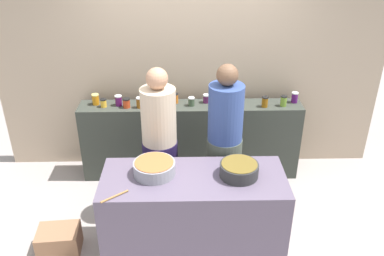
{
  "coord_description": "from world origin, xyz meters",
  "views": [
    {
      "loc": [
        -0.08,
        -3.36,
        3.01
      ],
      "look_at": [
        0.0,
        0.35,
        1.05
      ],
      "focal_mm": 38.03,
      "sensor_mm": 36.0,
      "label": 1
    }
  ],
  "objects_px": {
    "preserve_jar_8": "(191,101)",
    "preserve_jar_0": "(96,99)",
    "preserve_jar_7": "(175,98)",
    "wooden_spoon": "(115,196)",
    "preserve_jar_12": "(265,102)",
    "preserve_jar_11": "(233,100)",
    "preserve_jar_14": "(295,97)",
    "preserve_jar_4": "(139,103)",
    "cooking_pot_left": "(154,168)",
    "preserve_jar_2": "(119,101)",
    "bread_crate": "(59,241)",
    "cook_in_cap": "(224,152)",
    "preserve_jar_5": "(149,103)",
    "cooking_pot_center": "(239,170)",
    "preserve_jar_6": "(160,99)",
    "preserve_jar_13": "(284,101)",
    "preserve_jar_3": "(126,103)",
    "preserve_jar_10": "(217,102)",
    "preserve_jar_1": "(103,103)",
    "preserve_jar_9": "(206,99)",
    "cook_with_tongs": "(160,155)"
  },
  "relations": [
    {
      "from": "wooden_spoon",
      "to": "cook_in_cap",
      "type": "height_order",
      "value": "cook_in_cap"
    },
    {
      "from": "cooking_pot_left",
      "to": "cook_with_tongs",
      "type": "height_order",
      "value": "cook_with_tongs"
    },
    {
      "from": "preserve_jar_6",
      "to": "cooking_pot_center",
      "type": "bearing_deg",
      "value": -60.97
    },
    {
      "from": "preserve_jar_1",
      "to": "preserve_jar_12",
      "type": "height_order",
      "value": "preserve_jar_12"
    },
    {
      "from": "preserve_jar_2",
      "to": "preserve_jar_11",
      "type": "xyz_separation_m",
      "value": [
        1.37,
        0.02,
        -0.01
      ]
    },
    {
      "from": "preserve_jar_11",
      "to": "preserve_jar_14",
      "type": "xyz_separation_m",
      "value": [
        0.76,
        0.02,
        0.01
      ]
    },
    {
      "from": "preserve_jar_13",
      "to": "cook_in_cap",
      "type": "height_order",
      "value": "cook_in_cap"
    },
    {
      "from": "cook_in_cap",
      "to": "preserve_jar_11",
      "type": "bearing_deg",
      "value": 78.36
    },
    {
      "from": "preserve_jar_6",
      "to": "cooking_pot_left",
      "type": "distance_m",
      "value": 1.38
    },
    {
      "from": "preserve_jar_12",
      "to": "wooden_spoon",
      "type": "bearing_deg",
      "value": -134.06
    },
    {
      "from": "preserve_jar_1",
      "to": "preserve_jar_4",
      "type": "bearing_deg",
      "value": -4.32
    },
    {
      "from": "preserve_jar_1",
      "to": "preserve_jar_2",
      "type": "relative_size",
      "value": 0.79
    },
    {
      "from": "preserve_jar_8",
      "to": "preserve_jar_0",
      "type": "bearing_deg",
      "value": 177.07
    },
    {
      "from": "preserve_jar_9",
      "to": "preserve_jar_7",
      "type": "bearing_deg",
      "value": -179.52
    },
    {
      "from": "preserve_jar_1",
      "to": "preserve_jar_13",
      "type": "bearing_deg",
      "value": -0.52
    },
    {
      "from": "preserve_jar_5",
      "to": "preserve_jar_6",
      "type": "distance_m",
      "value": 0.17
    },
    {
      "from": "preserve_jar_10",
      "to": "cook_in_cap",
      "type": "distance_m",
      "value": 0.82
    },
    {
      "from": "preserve_jar_11",
      "to": "preserve_jar_9",
      "type": "bearing_deg",
      "value": 172.76
    },
    {
      "from": "preserve_jar_11",
      "to": "cooking_pot_left",
      "type": "bearing_deg",
      "value": -122.53
    },
    {
      "from": "cooking_pot_left",
      "to": "preserve_jar_11",
      "type": "bearing_deg",
      "value": 57.47
    },
    {
      "from": "preserve_jar_5",
      "to": "cooking_pot_center",
      "type": "relative_size",
      "value": 0.33
    },
    {
      "from": "preserve_jar_6",
      "to": "cooking_pot_center",
      "type": "height_order",
      "value": "preserve_jar_6"
    },
    {
      "from": "preserve_jar_12",
      "to": "cook_in_cap",
      "type": "relative_size",
      "value": 0.07
    },
    {
      "from": "preserve_jar_0",
      "to": "preserve_jar_3",
      "type": "xyz_separation_m",
      "value": [
        0.38,
        -0.1,
        -0.01
      ]
    },
    {
      "from": "preserve_jar_9",
      "to": "wooden_spoon",
      "type": "bearing_deg",
      "value": -116.37
    },
    {
      "from": "preserve_jar_13",
      "to": "preserve_jar_9",
      "type": "bearing_deg",
      "value": 172.61
    },
    {
      "from": "preserve_jar_0",
      "to": "preserve_jar_12",
      "type": "xyz_separation_m",
      "value": [
        2.02,
        -0.11,
        -0.0
      ]
    },
    {
      "from": "preserve_jar_2",
      "to": "preserve_jar_8",
      "type": "distance_m",
      "value": 0.87
    },
    {
      "from": "preserve_jar_12",
      "to": "preserve_jar_4",
      "type": "bearing_deg",
      "value": 179.79
    },
    {
      "from": "preserve_jar_12",
      "to": "preserve_jar_5",
      "type": "bearing_deg",
      "value": 179.99
    },
    {
      "from": "preserve_jar_13",
      "to": "bread_crate",
      "type": "height_order",
      "value": "preserve_jar_13"
    },
    {
      "from": "preserve_jar_11",
      "to": "preserve_jar_1",
      "type": "bearing_deg",
      "value": -177.82
    },
    {
      "from": "preserve_jar_13",
      "to": "cook_in_cap",
      "type": "bearing_deg",
      "value": -134.89
    },
    {
      "from": "preserve_jar_4",
      "to": "cooking_pot_left",
      "type": "height_order",
      "value": "preserve_jar_4"
    },
    {
      "from": "preserve_jar_3",
      "to": "preserve_jar_10",
      "type": "xyz_separation_m",
      "value": [
        1.07,
        0.02,
        -0.01
      ]
    },
    {
      "from": "preserve_jar_5",
      "to": "preserve_jar_11",
      "type": "height_order",
      "value": "preserve_jar_5"
    },
    {
      "from": "preserve_jar_1",
      "to": "preserve_jar_14",
      "type": "height_order",
      "value": "preserve_jar_14"
    },
    {
      "from": "preserve_jar_12",
      "to": "cooking_pot_left",
      "type": "xyz_separation_m",
      "value": [
        -1.24,
        -1.27,
        -0.09
      ]
    },
    {
      "from": "bread_crate",
      "to": "preserve_jar_11",
      "type": "bearing_deg",
      "value": 37.36
    },
    {
      "from": "preserve_jar_7",
      "to": "preserve_jar_9",
      "type": "distance_m",
      "value": 0.37
    },
    {
      "from": "preserve_jar_0",
      "to": "preserve_jar_10",
      "type": "relative_size",
      "value": 1.33
    },
    {
      "from": "cooking_pot_left",
      "to": "wooden_spoon",
      "type": "xyz_separation_m",
      "value": [
        -0.32,
        -0.34,
        -0.05
      ]
    },
    {
      "from": "preserve_jar_14",
      "to": "wooden_spoon",
      "type": "relative_size",
      "value": 0.5
    },
    {
      "from": "cook_in_cap",
      "to": "preserve_jar_4",
      "type": "bearing_deg",
      "value": 140.96
    },
    {
      "from": "preserve_jar_1",
      "to": "preserve_jar_6",
      "type": "xyz_separation_m",
      "value": [
        0.66,
        0.07,
        0.01
      ]
    },
    {
      "from": "preserve_jar_2",
      "to": "preserve_jar_3",
      "type": "distance_m",
      "value": 0.12
    },
    {
      "from": "preserve_jar_3",
      "to": "cook_in_cap",
      "type": "relative_size",
      "value": 0.07
    },
    {
      "from": "preserve_jar_7",
      "to": "wooden_spoon",
      "type": "xyz_separation_m",
      "value": [
        -0.49,
        -1.74,
        -0.14
      ]
    },
    {
      "from": "preserve_jar_0",
      "to": "preserve_jar_8",
      "type": "distance_m",
      "value": 1.15
    },
    {
      "from": "preserve_jar_11",
      "to": "cook_in_cap",
      "type": "xyz_separation_m",
      "value": [
        -0.18,
        -0.86,
        -0.22
      ]
    }
  ]
}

